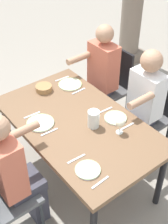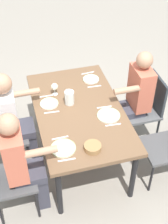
# 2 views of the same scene
# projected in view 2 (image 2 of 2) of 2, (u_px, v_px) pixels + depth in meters

# --- Properties ---
(ground_plane) EXTENTS (16.00, 16.00, 0.00)m
(ground_plane) POSITION_uv_depth(u_px,v_px,m) (80.00, 155.00, 4.07)
(ground_plane) COLOR gray
(dining_table) EXTENTS (1.63, 0.96, 0.77)m
(dining_table) POSITION_uv_depth(u_px,v_px,m) (79.00, 114.00, 3.61)
(dining_table) COLOR brown
(dining_table) RESTS_ON ground
(chair_west_north) EXTENTS (0.44, 0.44, 0.96)m
(chair_west_north) POSITION_uv_depth(u_px,v_px,m) (4.00, 176.00, 3.14)
(chair_west_north) COLOR #4F4F50
(chair_west_north) RESTS_ON ground
(chair_mid_north) EXTENTS (0.44, 0.44, 0.87)m
(chair_mid_north) POSITION_uv_depth(u_px,v_px,m) (1.00, 133.00, 3.65)
(chair_mid_north) COLOR #4F4F50
(chair_mid_north) RESTS_ON ground
(chair_mid_south) EXTENTS (0.44, 0.44, 0.92)m
(chair_mid_south) POSITION_uv_depth(u_px,v_px,m) (147.00, 105.00, 3.99)
(chair_mid_south) COLOR #5B5E61
(chair_mid_south) RESTS_ON ground
(diner_woman_green) EXTENTS (0.35, 0.49, 1.31)m
(diner_woman_green) POSITION_uv_depth(u_px,v_px,m) (135.00, 98.00, 3.84)
(diner_woman_green) COLOR #3F3F4C
(diner_woman_green) RESTS_ON ground
(diner_man_white) EXTENTS (0.35, 0.49, 1.32)m
(diner_man_white) POSITION_uv_depth(u_px,v_px,m) (23.00, 162.00, 3.08)
(diner_man_white) COLOR #3F3F4C
(diner_man_white) RESTS_ON ground
(diner_guest_third) EXTENTS (0.35, 0.50, 1.30)m
(diner_guest_third) POSITION_uv_depth(u_px,v_px,m) (14.00, 118.00, 3.56)
(diner_guest_third) COLOR #3F3F4C
(diner_guest_third) RESTS_ON ground
(plate_0) EXTENTS (0.25, 0.25, 0.02)m
(plate_0) POSITION_uv_depth(u_px,v_px,m) (63.00, 148.00, 3.12)
(plate_0) COLOR silver
(plate_0) RESTS_ON dining_table
(fork_0) EXTENTS (0.02, 0.17, 0.01)m
(fork_0) POSITION_uv_depth(u_px,v_px,m) (67.00, 160.00, 3.01)
(fork_0) COLOR silver
(fork_0) RESTS_ON dining_table
(spoon_0) EXTENTS (0.02, 0.17, 0.01)m
(spoon_0) POSITION_uv_depth(u_px,v_px,m) (60.00, 138.00, 3.23)
(spoon_0) COLOR silver
(spoon_0) RESTS_ON dining_table
(plate_1) EXTENTS (0.26, 0.26, 0.02)m
(plate_1) POSITION_uv_depth(u_px,v_px,m) (109.00, 115.00, 3.48)
(plate_1) COLOR white
(plate_1) RESTS_ON dining_table
(fork_1) EXTENTS (0.03, 0.17, 0.01)m
(fork_1) POSITION_uv_depth(u_px,v_px,m) (113.00, 125.00, 3.37)
(fork_1) COLOR silver
(fork_1) RESTS_ON dining_table
(spoon_1) EXTENTS (0.03, 0.17, 0.01)m
(spoon_1) POSITION_uv_depth(u_px,v_px,m) (104.00, 107.00, 3.59)
(spoon_1) COLOR silver
(spoon_1) RESTS_ON dining_table
(plate_2) EXTENTS (0.21, 0.21, 0.02)m
(plate_2) POSITION_uv_depth(u_px,v_px,m) (49.00, 103.00, 3.63)
(plate_2) COLOR white
(plate_2) RESTS_ON dining_table
(wine_glass_2) EXTENTS (0.08, 0.08, 0.15)m
(wine_glass_2) POSITION_uv_depth(u_px,v_px,m) (55.00, 87.00, 3.70)
(wine_glass_2) COLOR white
(wine_glass_2) RESTS_ON dining_table
(fork_2) EXTENTS (0.03, 0.17, 0.01)m
(fork_2) POSITION_uv_depth(u_px,v_px,m) (52.00, 112.00, 3.53)
(fork_2) COLOR silver
(fork_2) RESTS_ON dining_table
(spoon_2) EXTENTS (0.02, 0.17, 0.01)m
(spoon_2) POSITION_uv_depth(u_px,v_px,m) (47.00, 96.00, 3.74)
(spoon_2) COLOR silver
(spoon_2) RESTS_ON dining_table
(plate_3) EXTENTS (0.20, 0.20, 0.02)m
(plate_3) POSITION_uv_depth(u_px,v_px,m) (91.00, 79.00, 3.99)
(plate_3) COLOR white
(plate_3) RESTS_ON dining_table
(fork_3) EXTENTS (0.02, 0.17, 0.01)m
(fork_3) POSITION_uv_depth(u_px,v_px,m) (94.00, 86.00, 3.88)
(fork_3) COLOR silver
(fork_3) RESTS_ON dining_table
(spoon_3) EXTENTS (0.03, 0.17, 0.01)m
(spoon_3) POSITION_uv_depth(u_px,v_px,m) (88.00, 73.00, 4.10)
(spoon_3) COLOR silver
(spoon_3) RESTS_ON dining_table
(water_pitcher) EXTENTS (0.11, 0.11, 0.17)m
(water_pitcher) POSITION_uv_depth(u_px,v_px,m) (69.00, 98.00, 3.60)
(water_pitcher) COLOR white
(water_pitcher) RESTS_ON dining_table
(bread_basket) EXTENTS (0.17, 0.17, 0.06)m
(bread_basket) POSITION_uv_depth(u_px,v_px,m) (93.00, 147.00, 3.10)
(bread_basket) COLOR #9E7547
(bread_basket) RESTS_ON dining_table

